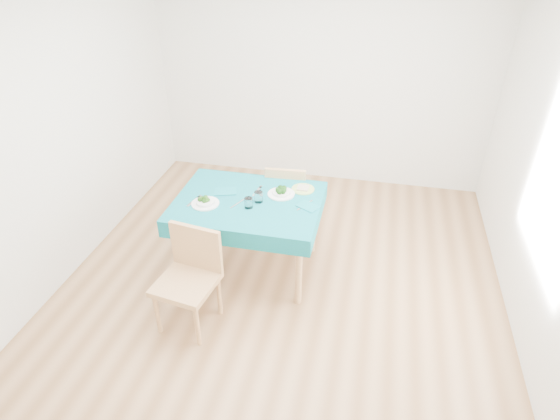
% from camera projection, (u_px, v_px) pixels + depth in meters
% --- Properties ---
extents(room_shell, '(4.02, 4.52, 2.73)m').
position_uv_depth(room_shell, '(280.00, 156.00, 3.62)').
color(room_shell, brown).
rests_on(room_shell, ground).
extents(table, '(1.30, 0.99, 0.76)m').
position_uv_depth(table, '(249.00, 235.00, 4.40)').
color(table, '#0A636E').
rests_on(table, ground).
extents(chair_near, '(0.52, 0.56, 1.12)m').
position_uv_depth(chair_near, '(184.00, 271.00, 3.67)').
color(chair_near, tan).
rests_on(chair_near, ground).
extents(chair_far, '(0.43, 0.46, 1.00)m').
position_uv_depth(chair_far, '(288.00, 192.00, 4.84)').
color(chair_far, tan).
rests_on(chair_far, ground).
extents(bowl_near, '(0.25, 0.25, 0.08)m').
position_uv_depth(bowl_near, '(205.00, 200.00, 4.12)').
color(bowl_near, white).
rests_on(bowl_near, table).
extents(bowl_far, '(0.25, 0.25, 0.08)m').
position_uv_depth(bowl_far, '(281.00, 191.00, 4.26)').
color(bowl_far, white).
rests_on(bowl_far, table).
extents(fork_near, '(0.07, 0.20, 0.00)m').
position_uv_depth(fork_near, '(194.00, 201.00, 4.18)').
color(fork_near, silver).
rests_on(fork_near, table).
extents(knife_near, '(0.09, 0.18, 0.00)m').
position_uv_depth(knife_near, '(237.00, 204.00, 4.14)').
color(knife_near, silver).
rests_on(knife_near, table).
extents(fork_far, '(0.05, 0.19, 0.00)m').
position_uv_depth(fork_far, '(257.00, 191.00, 4.32)').
color(fork_far, silver).
rests_on(fork_far, table).
extents(knife_far, '(0.12, 0.20, 0.00)m').
position_uv_depth(knife_far, '(305.00, 205.00, 4.12)').
color(knife_far, silver).
rests_on(knife_far, table).
extents(napkin_near, '(0.23, 0.19, 0.01)m').
position_uv_depth(napkin_near, '(225.00, 191.00, 4.32)').
color(napkin_near, '#0E6F7A').
rests_on(napkin_near, table).
extents(napkin_far, '(0.23, 0.20, 0.01)m').
position_uv_depth(napkin_far, '(308.00, 206.00, 4.10)').
color(napkin_far, '#0E6F7A').
rests_on(napkin_far, table).
extents(tumbler_center, '(0.08, 0.08, 0.10)m').
position_uv_depth(tumbler_center, '(259.00, 197.00, 4.15)').
color(tumbler_center, white).
rests_on(tumbler_center, table).
extents(tumbler_side, '(0.07, 0.07, 0.09)m').
position_uv_depth(tumbler_side, '(249.00, 203.00, 4.07)').
color(tumbler_side, white).
rests_on(tumbler_side, table).
extents(side_plate, '(0.21, 0.21, 0.01)m').
position_uv_depth(side_plate, '(303.00, 189.00, 4.35)').
color(side_plate, '#ADCB63').
rests_on(side_plate, table).
extents(bread_slice, '(0.11, 0.11, 0.02)m').
position_uv_depth(bread_slice, '(303.00, 188.00, 4.35)').
color(bread_slice, beige).
rests_on(bread_slice, side_plate).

